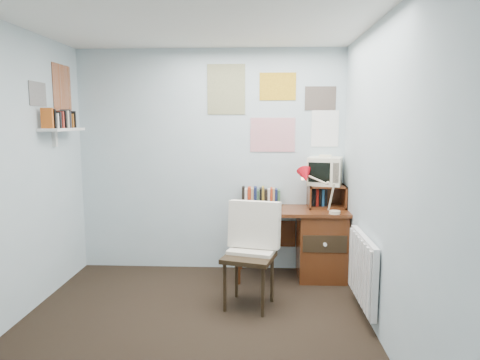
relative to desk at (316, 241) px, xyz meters
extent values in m
plane|color=black|center=(-1.17, -1.48, -0.41)|extent=(3.50, 3.50, 0.00)
cube|color=silver|center=(-1.17, 0.27, 0.84)|extent=(3.00, 0.02, 2.50)
cube|color=silver|center=(0.33, -1.48, 0.84)|extent=(0.02, 3.50, 2.50)
cube|color=white|center=(-1.17, -1.48, 2.09)|extent=(3.00, 3.50, 0.02)
cube|color=#562913|center=(-0.27, 0.00, 0.34)|extent=(1.20, 0.55, 0.03)
cube|color=#562913|center=(0.06, 0.00, -0.04)|extent=(0.50, 0.50, 0.72)
cylinder|color=#562913|center=(-0.83, -0.24, -0.04)|extent=(0.04, 0.04, 0.72)
cylinder|color=#562913|center=(-0.83, 0.23, -0.04)|extent=(0.04, 0.04, 0.72)
cube|color=#562913|center=(-0.52, 0.25, 0.01)|extent=(0.64, 0.02, 0.30)
cube|color=black|center=(-0.71, -0.78, 0.06)|extent=(0.58, 0.57, 0.94)
cube|color=red|center=(0.16, -0.22, 0.56)|extent=(0.35, 0.33, 0.41)
cube|color=#562913|center=(0.12, 0.11, 0.48)|extent=(0.40, 0.30, 0.25)
cube|color=#EBE5C5|center=(0.10, 0.13, 0.77)|extent=(0.42, 0.40, 0.33)
cube|color=#562913|center=(-0.51, 0.18, 0.46)|extent=(0.60, 0.14, 0.22)
cube|color=white|center=(0.29, -0.93, 0.01)|extent=(0.09, 0.80, 0.60)
cube|color=white|center=(-2.57, -0.38, 1.21)|extent=(0.20, 0.62, 0.24)
cube|color=white|center=(-0.47, 0.26, 1.44)|extent=(1.20, 0.01, 0.90)
cube|color=white|center=(-2.67, -0.38, 1.59)|extent=(0.01, 0.70, 0.60)
camera|label=1|loc=(-0.62, -4.55, 1.29)|focal=32.00mm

